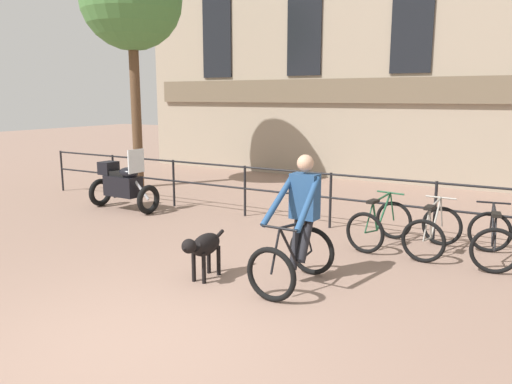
% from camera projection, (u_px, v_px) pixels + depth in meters
% --- Properties ---
extents(ground_plane, '(60.00, 60.00, 0.00)m').
position_uv_depth(ground_plane, '(133.00, 343.00, 5.00)').
color(ground_plane, '#8E7060').
extents(canal_railing, '(15.05, 0.05, 1.05)m').
position_uv_depth(canal_railing, '(331.00, 191.00, 9.27)').
color(canal_railing, black).
rests_on(canal_railing, ground_plane).
extents(cyclist_with_bike, '(0.72, 1.19, 1.70)m').
position_uv_depth(cyclist_with_bike, '(298.00, 228.00, 6.45)').
color(cyclist_with_bike, black).
rests_on(cyclist_with_bike, ground_plane).
extents(dog, '(0.27, 0.96, 0.65)m').
position_uv_depth(dog, '(203.00, 247.00, 6.66)').
color(dog, black).
rests_on(dog, ground_plane).
extents(parked_motorcycle, '(1.63, 0.68, 1.35)m').
position_uv_depth(parked_motorcycle, '(122.00, 184.00, 10.80)').
color(parked_motorcycle, black).
rests_on(parked_motorcycle, ground_plane).
extents(parked_bicycle_near_lamp, '(0.83, 1.20, 0.86)m').
position_uv_depth(parked_bicycle_near_lamp, '(380.00, 225.00, 8.21)').
color(parked_bicycle_near_lamp, black).
rests_on(parked_bicycle_near_lamp, ground_plane).
extents(parked_bicycle_mid_left, '(0.74, 1.15, 0.86)m').
position_uv_depth(parked_bicycle_mid_left, '(433.00, 231.00, 7.80)').
color(parked_bicycle_mid_left, black).
rests_on(parked_bicycle_mid_left, ground_plane).
extents(parked_bicycle_mid_right, '(0.82, 1.20, 0.86)m').
position_uv_depth(parked_bicycle_mid_right, '(492.00, 239.00, 7.38)').
color(parked_bicycle_mid_right, black).
rests_on(parked_bicycle_mid_right, ground_plane).
extents(tree_canalside_left, '(2.61, 2.61, 6.21)m').
position_uv_depth(tree_canalside_left, '(131.00, 0.00, 12.73)').
color(tree_canalside_left, brown).
rests_on(tree_canalside_left, ground_plane).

